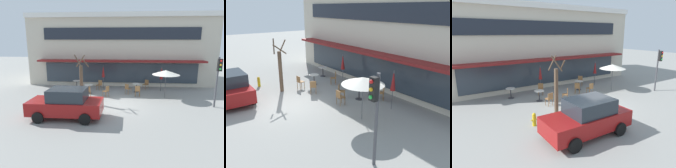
# 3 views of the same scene
# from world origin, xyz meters

# --- Properties ---
(ground_plane) EXTENTS (80.00, 80.00, 0.00)m
(ground_plane) POSITION_xyz_m (0.00, 0.00, 0.00)
(ground_plane) COLOR gray
(building_facade) EXTENTS (18.39, 9.10, 7.03)m
(building_facade) POSITION_xyz_m (0.00, 9.96, 3.52)
(building_facade) COLOR beige
(building_facade) RESTS_ON ground
(cafe_table_near_wall) EXTENTS (0.70, 0.70, 0.76)m
(cafe_table_near_wall) POSITION_xyz_m (1.53, 3.83, 0.52)
(cafe_table_near_wall) COLOR #333338
(cafe_table_near_wall) RESTS_ON ground
(cafe_table_streetside) EXTENTS (0.70, 0.70, 0.76)m
(cafe_table_streetside) POSITION_xyz_m (-2.53, 3.05, 0.52)
(cafe_table_streetside) COLOR #333338
(cafe_table_streetside) RESTS_ON ground
(cafe_table_by_tree) EXTENTS (0.70, 0.70, 0.76)m
(cafe_table_by_tree) POSITION_xyz_m (-4.02, 4.74, 0.52)
(cafe_table_by_tree) COLOR #333338
(cafe_table_by_tree) RESTS_ON ground
(patio_umbrella_green_folded) EXTENTS (0.28, 0.28, 2.20)m
(patio_umbrella_green_folded) POSITION_xyz_m (-1.52, 4.88, 1.63)
(patio_umbrella_green_folded) COLOR #4C4C51
(patio_umbrella_green_folded) RESTS_ON ground
(patio_umbrella_cream_folded) EXTENTS (2.10, 2.10, 2.20)m
(patio_umbrella_cream_folded) POSITION_xyz_m (3.68, 2.18, 2.02)
(patio_umbrella_cream_folded) COLOR #4C4C51
(patio_umbrella_cream_folded) RESTS_ON ground
(patio_umbrella_corner_open) EXTENTS (0.28, 0.28, 2.20)m
(patio_umbrella_corner_open) POSITION_xyz_m (3.71, 4.32, 1.63)
(patio_umbrella_corner_open) COLOR #4C4C51
(patio_umbrella_corner_open) RESTS_ON ground
(cafe_chair_0) EXTENTS (0.45, 0.45, 0.89)m
(cafe_chair_0) POSITION_xyz_m (-2.37, 1.83, 0.53)
(cafe_chair_0) COLOR olive
(cafe_chair_0) RESTS_ON ground
(cafe_chair_1) EXTENTS (0.55, 0.55, 0.89)m
(cafe_chair_1) POSITION_xyz_m (-0.93, 2.06, 0.53)
(cafe_chair_1) COLOR olive
(cafe_chair_1) RESTS_ON ground
(cafe_chair_2) EXTENTS (0.57, 0.57, 0.89)m
(cafe_chair_2) POSITION_xyz_m (0.75, 3.00, 0.53)
(cafe_chair_2) COLOR olive
(cafe_chair_2) RESTS_ON ground
(cafe_chair_3) EXTENTS (0.56, 0.56, 0.89)m
(cafe_chair_3) POSITION_xyz_m (2.44, 4.84, 0.53)
(cafe_chair_3) COLOR olive
(cafe_chair_3) RESTS_ON ground
(cafe_chair_4) EXTENTS (0.55, 0.55, 0.89)m
(cafe_chair_4) POSITION_xyz_m (-1.80, 4.32, 0.53)
(cafe_chair_4) COLOR olive
(cafe_chair_4) RESTS_ON ground
(cafe_chair_5) EXTENTS (0.41, 0.41, 0.89)m
(cafe_chair_5) POSITION_xyz_m (1.55, 2.36, 0.53)
(cafe_chair_5) COLOR olive
(cafe_chair_5) RESTS_ON ground
(parked_sedan) EXTENTS (4.21, 2.04, 1.76)m
(parked_sedan) POSITION_xyz_m (-2.77, -2.51, 0.88)
(parked_sedan) COLOR maroon
(parked_sedan) RESTS_ON ground
(street_tree) EXTENTS (0.97, 0.94, 3.48)m
(street_tree) POSITION_xyz_m (-2.58, 0.59, 1.53)
(street_tree) COLOR brown
(street_tree) RESTS_ON ground
(traffic_light_pole) EXTENTS (0.26, 0.44, 3.40)m
(traffic_light_pole) POSITION_xyz_m (6.64, 0.06, 2.30)
(traffic_light_pole) COLOR #47474C
(traffic_light_pole) RESTS_ON ground
(fire_hydrant) EXTENTS (0.36, 0.20, 0.71)m
(fire_hydrant) POSITION_xyz_m (-4.47, -0.32, 0.35)
(fire_hydrant) COLOR gold
(fire_hydrant) RESTS_ON ground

